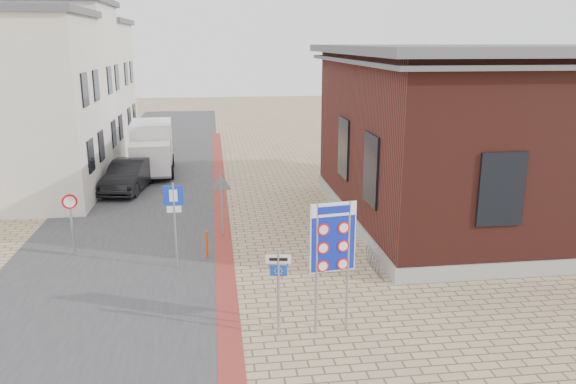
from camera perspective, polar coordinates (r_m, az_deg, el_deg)
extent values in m
plane|color=tan|center=(15.57, 1.38, -11.43)|extent=(120.00, 120.00, 0.00)
cube|color=#38383A|center=(29.76, -13.76, 1.14)|extent=(7.00, 60.00, 0.02)
cube|color=maroon|center=(24.75, -6.83, -1.31)|extent=(0.60, 40.00, 0.02)
cube|color=gray|center=(24.52, 19.94, -1.71)|extent=(12.15, 12.15, 0.50)
cube|color=#4B1E18|center=(23.84, 20.63, 5.79)|extent=(12.00, 12.00, 6.00)
cube|color=#515257|center=(23.59, 21.35, 13.35)|extent=(13.00, 13.00, 0.30)
cube|color=#515257|center=(23.60, 21.26, 12.38)|extent=(12.70, 12.70, 0.15)
cube|color=black|center=(18.96, 8.47, 2.27)|extent=(0.12, 1.60, 2.40)
cube|color=black|center=(22.75, 5.72, 4.49)|extent=(0.12, 1.60, 2.40)
cube|color=black|center=(17.37, 20.86, 0.26)|extent=(1.40, 0.12, 2.20)
cube|color=beige|center=(27.37, -26.54, 7.32)|extent=(7.00, 6.00, 8.00)
cube|color=black|center=(25.56, -19.42, 3.50)|extent=(0.10, 1.10, 1.40)
cube|color=black|center=(27.87, -18.46, 4.48)|extent=(0.10, 1.10, 1.40)
cube|color=black|center=(25.19, -19.98, 9.75)|extent=(0.10, 1.10, 1.40)
cube|color=black|center=(27.53, -18.95, 10.21)|extent=(0.10, 1.10, 1.40)
cube|color=beige|center=(33.05, -23.36, 9.43)|extent=(7.00, 6.00, 8.80)
cube|color=#515257|center=(33.01, -24.21, 17.29)|extent=(7.40, 6.40, 0.30)
cube|color=black|center=(31.37, -17.29, 5.68)|extent=(0.10, 1.10, 1.40)
cube|color=black|center=(33.71, -16.64, 6.34)|extent=(0.10, 1.10, 1.40)
cube|color=black|center=(31.07, -17.70, 10.77)|extent=(0.10, 1.10, 1.40)
cube|color=black|center=(33.43, -17.01, 11.08)|extent=(0.10, 1.10, 1.40)
cube|color=beige|center=(38.88, -20.99, 9.73)|extent=(7.00, 6.00, 8.00)
cube|color=#515257|center=(38.78, -21.58, 15.83)|extent=(7.40, 6.40, 0.30)
cube|color=black|center=(37.24, -15.82, 7.17)|extent=(0.10, 1.10, 1.40)
cube|color=black|center=(39.59, -15.36, 7.64)|extent=(0.10, 1.10, 1.40)
cube|color=black|center=(36.98, -16.14, 11.47)|extent=(0.10, 1.10, 1.40)
cube|color=black|center=(39.36, -15.64, 11.68)|extent=(0.10, 1.10, 1.40)
torus|color=slate|center=(17.43, 9.27, -7.62)|extent=(0.04, 0.60, 0.60)
torus|color=slate|center=(17.70, 8.99, -7.26)|extent=(0.04, 0.60, 0.60)
torus|color=slate|center=(17.96, 8.72, -6.90)|extent=(0.04, 0.60, 0.60)
torus|color=slate|center=(18.23, 8.45, -6.55)|extent=(0.04, 0.60, 0.60)
torus|color=slate|center=(18.50, 8.20, -6.22)|extent=(0.04, 0.60, 0.60)
cube|color=slate|center=(18.06, 8.68, -7.67)|extent=(0.08, 1.60, 0.04)
imported|color=black|center=(27.92, -15.88, 1.63)|extent=(2.29, 4.67, 1.47)
cube|color=slate|center=(31.23, -13.58, 2.59)|extent=(2.30, 5.26, 0.24)
cube|color=white|center=(29.30, -13.80, 3.30)|extent=(2.10, 1.74, 1.53)
cube|color=black|center=(28.54, -13.89, 3.58)|extent=(1.81, 0.19, 0.76)
cube|color=white|center=(31.84, -13.65, 5.10)|extent=(2.30, 3.55, 2.10)
cylinder|color=black|center=(29.82, -15.60, 1.78)|extent=(0.28, 0.78, 0.76)
cylinder|color=black|center=(29.71, -11.75, 1.98)|extent=(0.28, 0.78, 0.76)
cylinder|color=black|center=(32.79, -15.22, 2.98)|extent=(0.28, 0.78, 0.76)
cylinder|color=black|center=(32.70, -11.72, 3.16)|extent=(0.28, 0.78, 0.76)
cylinder|color=gray|center=(13.49, 2.90, -8.00)|extent=(0.07, 0.07, 3.33)
cylinder|color=gray|center=(13.75, 6.10, -7.60)|extent=(0.07, 0.07, 3.33)
cube|color=white|center=(13.33, 4.59, -4.62)|extent=(1.13, 0.21, 1.71)
cube|color=#0D1DA6|center=(13.33, 4.59, -4.62)|extent=(1.09, 0.21, 1.66)
cube|color=white|center=(13.11, 4.65, -1.78)|extent=(1.09, 0.21, 0.32)
cylinder|color=gray|center=(13.64, -0.96, -10.23)|extent=(0.07, 0.07, 2.23)
cube|color=white|center=(13.29, -0.98, -6.83)|extent=(0.60, 0.13, 0.21)
cube|color=#0F38B7|center=(13.41, -0.98, -7.98)|extent=(0.41, 0.10, 0.27)
cylinder|color=gray|center=(17.81, -11.40, -3.43)|extent=(0.07, 0.07, 2.77)
cube|color=#102EC9|center=(17.52, -11.57, -0.34)|extent=(0.61, 0.04, 0.61)
cube|color=white|center=(17.65, -11.50, -1.73)|extent=(0.44, 0.04, 0.20)
cylinder|color=gray|center=(20.59, -6.73, -1.45)|extent=(0.07, 0.07, 2.26)
cylinder|color=gray|center=(19.92, -21.10, -3.17)|extent=(0.07, 0.07, 2.12)
cylinder|color=red|center=(19.69, -21.32, -0.90)|extent=(0.48, 0.19, 0.50)
cylinder|color=red|center=(18.73, -8.25, -5.33)|extent=(0.09, 0.09, 0.94)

